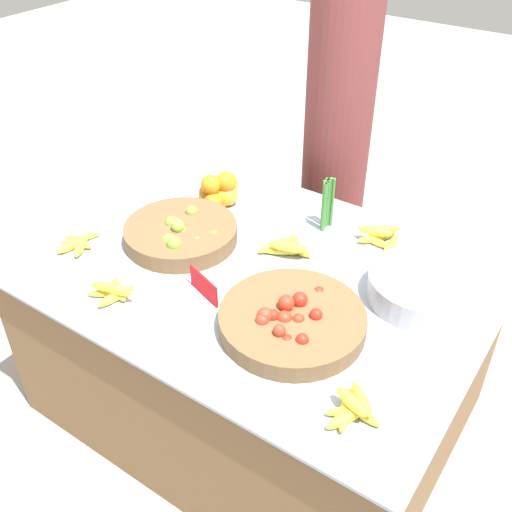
# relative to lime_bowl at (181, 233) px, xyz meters

# --- Properties ---
(ground_plane) EXTENTS (12.00, 12.00, 0.00)m
(ground_plane) POSITION_rel_lime_bowl_xyz_m (0.32, 0.02, -0.74)
(ground_plane) COLOR #A39E93
(market_table) EXTENTS (1.57, 1.14, 0.70)m
(market_table) POSITION_rel_lime_bowl_xyz_m (0.32, 0.02, -0.38)
(market_table) COLOR brown
(market_table) RESTS_ON ground_plane
(lime_bowl) EXTENTS (0.41, 0.41, 0.10)m
(lime_bowl) POSITION_rel_lime_bowl_xyz_m (0.00, 0.00, 0.00)
(lime_bowl) COLOR brown
(lime_bowl) RESTS_ON market_table
(tomato_basket) EXTENTS (0.45, 0.45, 0.10)m
(tomato_basket) POSITION_rel_lime_bowl_xyz_m (0.58, -0.17, -0.00)
(tomato_basket) COLOR brown
(tomato_basket) RESTS_ON market_table
(orange_pile) EXTENTS (0.16, 0.21, 0.14)m
(orange_pile) POSITION_rel_lime_bowl_xyz_m (-0.05, 0.30, 0.02)
(orange_pile) COLOR orange
(orange_pile) RESTS_ON market_table
(metal_bowl) EXTENTS (0.35, 0.35, 0.09)m
(metal_bowl) POSITION_rel_lime_bowl_xyz_m (0.85, 0.19, 0.01)
(metal_bowl) COLOR #B7B7BF
(metal_bowl) RESTS_ON market_table
(price_sign) EXTENTS (0.15, 0.05, 0.08)m
(price_sign) POSITION_rel_lime_bowl_xyz_m (0.26, -0.20, 0.01)
(price_sign) COLOR red
(price_sign) RESTS_ON market_table
(veg_bundle) EXTENTS (0.03, 0.06, 0.20)m
(veg_bundle) POSITION_rel_lime_bowl_xyz_m (0.39, 0.38, 0.07)
(veg_bundle) COLOR #428438
(veg_bundle) RESTS_ON market_table
(banana_bunch_middle_left) EXTENTS (0.19, 0.17, 0.06)m
(banana_bunch_middle_left) POSITION_rel_lime_bowl_xyz_m (0.36, 0.16, -0.01)
(banana_bunch_middle_left) COLOR yellow
(banana_bunch_middle_left) RESTS_ON market_table
(banana_bunch_back_center) EXTENTS (0.14, 0.18, 0.03)m
(banana_bunch_back_center) POSITION_rel_lime_bowl_xyz_m (-0.29, -0.24, -0.02)
(banana_bunch_back_center) COLOR yellow
(banana_bunch_back_center) RESTS_ON market_table
(banana_bunch_front_center) EXTENTS (0.16, 0.16, 0.06)m
(banana_bunch_front_center) POSITION_rel_lime_bowl_xyz_m (0.60, 0.40, -0.00)
(banana_bunch_front_center) COLOR yellow
(banana_bunch_front_center) RESTS_ON market_table
(banana_bunch_middle_right) EXTENTS (0.15, 0.17, 0.06)m
(banana_bunch_middle_right) POSITION_rel_lime_bowl_xyz_m (0.88, -0.36, -0.01)
(banana_bunch_middle_right) COLOR yellow
(banana_bunch_middle_right) RESTS_ON market_table
(banana_bunch_front_right) EXTENTS (0.16, 0.15, 0.06)m
(banana_bunch_front_right) POSITION_rel_lime_bowl_xyz_m (0.03, -0.37, -0.01)
(banana_bunch_front_right) COLOR yellow
(banana_bunch_front_right) RESTS_ON market_table
(vendor_person) EXTENTS (0.30, 0.30, 1.68)m
(vendor_person) POSITION_rel_lime_bowl_xyz_m (0.14, 0.91, 0.05)
(vendor_person) COLOR brown
(vendor_person) RESTS_ON ground_plane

